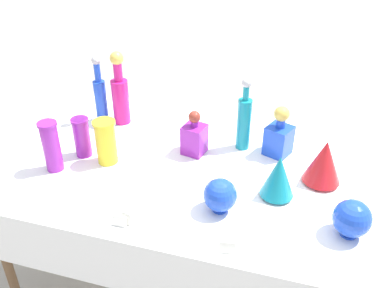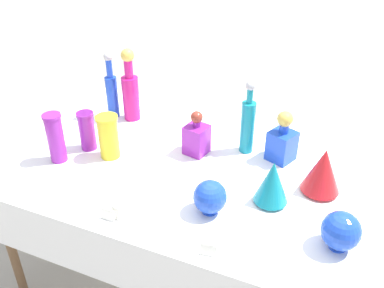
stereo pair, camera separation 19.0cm
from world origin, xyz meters
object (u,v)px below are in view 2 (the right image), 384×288
at_px(square_decanter_0, 197,137).
at_px(slender_vase_2, 55,137).
at_px(slender_vase_1, 87,130).
at_px(slender_vase_0, 108,136).
at_px(round_bowl_0, 210,197).
at_px(round_bowl_1, 341,231).
at_px(tall_bottle_1, 130,90).
at_px(square_decanter_1, 282,141).
at_px(fluted_vase_1, 323,170).
at_px(tall_bottle_2, 112,91).
at_px(tall_bottle_0, 248,123).
at_px(fluted_vase_0, 272,182).

height_order(square_decanter_0, slender_vase_2, slender_vase_2).
bearing_deg(slender_vase_1, slender_vase_0, -8.25).
distance_m(round_bowl_0, round_bowl_1, 0.48).
height_order(tall_bottle_1, square_decanter_0, tall_bottle_1).
xyz_separation_m(square_decanter_1, fluted_vase_1, (0.21, -0.18, 0.01)).
bearing_deg(square_decanter_0, slender_vase_0, -152.53).
distance_m(slender_vase_0, slender_vase_2, 0.23).
bearing_deg(tall_bottle_2, tall_bottle_1, 6.43).
xyz_separation_m(tall_bottle_0, round_bowl_1, (0.48, -0.48, -0.07)).
bearing_deg(fluted_vase_0, square_decanter_1, 96.23).
xyz_separation_m(square_decanter_1, slender_vase_1, (-0.87, -0.27, 0.00)).
distance_m(tall_bottle_1, slender_vase_0, 0.38).
distance_m(tall_bottle_2, fluted_vase_0, 1.05).
xyz_separation_m(tall_bottle_0, tall_bottle_1, (-0.66, 0.07, 0.02)).
xyz_separation_m(tall_bottle_1, slender_vase_0, (0.09, -0.37, -0.05)).
distance_m(tall_bottle_0, fluted_vase_1, 0.42).
bearing_deg(fluted_vase_0, square_decanter_0, 151.77).
distance_m(slender_vase_2, fluted_vase_0, 0.98).
distance_m(tall_bottle_2, square_decanter_1, 0.94).
bearing_deg(slender_vase_2, fluted_vase_0, 5.01).
relative_size(slender_vase_0, fluted_vase_1, 1.03).
distance_m(tall_bottle_2, fluted_vase_1, 1.17).
relative_size(slender_vase_1, fluted_vase_1, 0.94).
relative_size(tall_bottle_2, round_bowl_0, 2.59).
distance_m(tall_bottle_0, slender_vase_0, 0.64).
bearing_deg(slender_vase_0, slender_vase_2, -148.84).
xyz_separation_m(tall_bottle_2, square_decanter_0, (0.56, -0.17, -0.06)).
distance_m(slender_vase_0, round_bowl_1, 1.07).
bearing_deg(slender_vase_1, slender_vase_2, -115.69).
relative_size(fluted_vase_0, fluted_vase_1, 0.94).
bearing_deg(slender_vase_1, tall_bottle_1, 83.72).
bearing_deg(square_decanter_1, fluted_vase_0, -83.77).
height_order(square_decanter_0, square_decanter_1, square_decanter_1).
distance_m(fluted_vase_1, round_bowl_0, 0.48).
height_order(round_bowl_0, round_bowl_1, round_bowl_1).
relative_size(fluted_vase_1, round_bowl_1, 1.39).
xyz_separation_m(square_decanter_0, slender_vase_0, (-0.36, -0.19, 0.02)).
bearing_deg(square_decanter_1, slender_vase_1, -162.78).
bearing_deg(square_decanter_1, slender_vase_2, -156.38).
height_order(square_decanter_1, slender_vase_0, square_decanter_1).
xyz_separation_m(slender_vase_1, round_bowl_1, (1.18, -0.20, -0.03)).
xyz_separation_m(tall_bottle_0, fluted_vase_0, (0.20, -0.33, -0.05)).
relative_size(slender_vase_2, round_bowl_1, 1.60).
bearing_deg(round_bowl_0, slender_vase_0, 161.93).
xyz_separation_m(slender_vase_1, slender_vase_2, (-0.07, -0.14, 0.02)).
bearing_deg(slender_vase_2, square_decanter_1, 23.62).
relative_size(slender_vase_2, fluted_vase_0, 1.23).
relative_size(tall_bottle_2, slender_vase_2, 1.54).
distance_m(slender_vase_0, fluted_vase_0, 0.77).
bearing_deg(tall_bottle_1, tall_bottle_2, -173.57).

